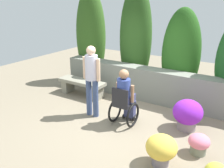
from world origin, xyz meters
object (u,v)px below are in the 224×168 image
Objects in this scene: person_in_wheelchair at (125,99)px; flower_pot_red_accent at (161,149)px; person_standing_companion at (92,77)px; stone_bench at (82,85)px; flower_pot_small_foreground at (199,143)px; flower_pot_purple_near at (188,114)px.

flower_pot_red_accent is (1.31, -0.98, -0.30)m from person_in_wheelchair.
person_standing_companion is 2.47m from flower_pot_red_accent.
flower_pot_red_accent is at bearing -27.94° from stone_bench.
stone_bench is 2.58× the size of flower_pot_red_accent.
person_standing_companion is 2.79m from flower_pot_small_foreground.
person_in_wheelchair reaches higher than stone_bench.
person_standing_companion is 2.36m from flower_pot_purple_near.
flower_pot_purple_near is at bearing 120.11° from flower_pot_small_foreground.
flower_pot_red_accent is 0.85m from flower_pot_small_foreground.
flower_pot_red_accent is (-0.01, -1.51, -0.04)m from flower_pot_purple_near.
flower_pot_small_foreground is (2.66, -0.22, -0.80)m from person_standing_companion.
person_standing_companion reaches higher than flower_pot_red_accent.
person_in_wheelchair is 1.85m from flower_pot_small_foreground.
stone_bench is 3.72m from flower_pot_red_accent.
stone_bench is 1.12× the size of person_in_wheelchair.
flower_pot_small_foreground is (0.47, -0.81, -0.14)m from flower_pot_purple_near.
flower_pot_small_foreground is (3.72, -1.12, -0.09)m from stone_bench.
person_standing_companion is at bearing 175.31° from flower_pot_small_foreground.
person_standing_companion is (1.07, -0.90, 0.71)m from stone_bench.
flower_pot_red_accent is 1.42× the size of flower_pot_small_foreground.
stone_bench is at bearing 130.06° from person_standing_companion.
person_standing_companion reaches higher than flower_pot_purple_near.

